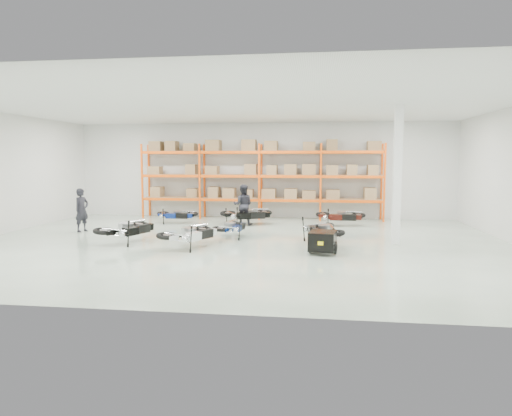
# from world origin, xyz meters

# --- Properties ---
(room) EXTENTS (18.00, 18.00, 18.00)m
(room) POSITION_xyz_m (0.00, 0.00, 2.25)
(room) COLOR #B9CEB9
(room) RESTS_ON ground
(pallet_rack) EXTENTS (11.28, 0.98, 3.62)m
(pallet_rack) POSITION_xyz_m (-0.00, 6.45, 2.26)
(pallet_rack) COLOR #FF580D
(pallet_rack) RESTS_ON ground
(structural_column) EXTENTS (0.25, 0.25, 4.50)m
(structural_column) POSITION_xyz_m (5.20, 0.50, 2.25)
(structural_column) COLOR white
(structural_column) RESTS_ON ground
(moto_blue_centre) EXTENTS (1.06, 1.71, 1.04)m
(moto_blue_centre) POSITION_xyz_m (-0.33, 0.97, 0.49)
(moto_blue_centre) COLOR #081D54
(moto_blue_centre) RESTS_ON ground
(moto_silver_left) EXTENTS (1.72, 2.10, 1.22)m
(moto_silver_left) POSITION_xyz_m (-1.26, -1.10, 0.58)
(moto_silver_left) COLOR silver
(moto_silver_left) RESTS_ON ground
(moto_black_far_left) EXTENTS (1.59, 2.18, 1.27)m
(moto_black_far_left) POSITION_xyz_m (-3.57, -0.50, 0.60)
(moto_black_far_left) COLOR black
(moto_black_far_left) RESTS_ON ground
(moto_touring_right) EXTENTS (1.28, 2.06, 1.25)m
(moto_touring_right) POSITION_xyz_m (2.81, 0.18, 0.59)
(moto_touring_right) COLOR black
(moto_touring_right) RESTS_ON ground
(trailer) EXTENTS (0.87, 1.61, 0.66)m
(trailer) POSITION_xyz_m (2.81, -1.42, 0.38)
(trailer) COLOR black
(trailer) RESTS_ON ground
(moto_back_a) EXTENTS (1.58, 0.79, 1.02)m
(moto_back_a) POSITION_xyz_m (-3.42, 4.30, 0.48)
(moto_back_a) COLOR navy
(moto_back_a) RESTS_ON ground
(moto_back_b) EXTENTS (1.81, 1.29, 1.06)m
(moto_back_b) POSITION_xyz_m (-0.62, 4.56, 0.50)
(moto_back_b) COLOR #B7BBC2
(moto_back_b) RESTS_ON ground
(moto_back_c) EXTENTS (2.14, 1.57, 1.25)m
(moto_back_c) POSITION_xyz_m (-0.28, 4.20, 0.59)
(moto_back_c) COLOR black
(moto_back_c) RESTS_ON ground
(moto_back_d) EXTENTS (1.82, 0.98, 1.15)m
(moto_back_d) POSITION_xyz_m (3.62, 4.42, 0.54)
(moto_back_d) COLOR #3B100B
(moto_back_d) RESTS_ON ground
(person_left) EXTENTS (0.59, 0.71, 1.67)m
(person_left) POSITION_xyz_m (-6.33, 1.64, 0.83)
(person_left) COLOR black
(person_left) RESTS_ON ground
(person_back) EXTENTS (0.86, 0.68, 1.72)m
(person_back) POSITION_xyz_m (-0.46, 4.16, 0.86)
(person_back) COLOR black
(person_back) RESTS_ON ground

